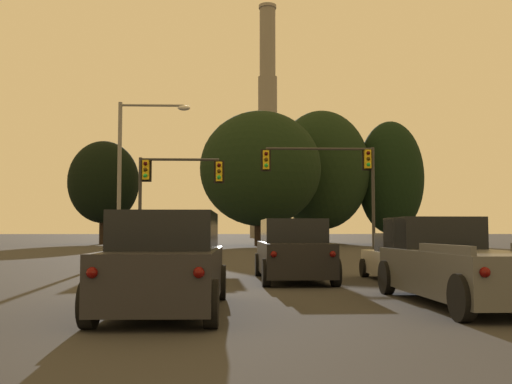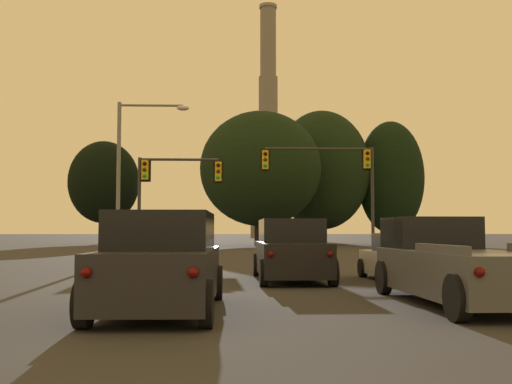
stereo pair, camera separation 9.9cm
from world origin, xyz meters
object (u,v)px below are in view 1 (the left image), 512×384
(pickup_truck_right_lane_third, at_px, (458,265))
(traffic_light_overhead_left, at_px, (169,182))
(hatchback_right_lane_second, at_px, (405,259))
(suv_center_lane_second, at_px, (293,251))
(suv_left_lane_third, at_px, (167,263))
(street_lamp, at_px, (132,161))
(smokestack, at_px, (268,145))
(traffic_light_overhead_right, at_px, (336,172))

(pickup_truck_right_lane_third, bearing_deg, traffic_light_overhead_left, 110.86)
(hatchback_right_lane_second, height_order, suv_center_lane_second, suv_center_lane_second)
(suv_left_lane_third, relative_size, pickup_truck_right_lane_third, 0.89)
(suv_center_lane_second, bearing_deg, street_lamp, 119.31)
(suv_left_lane_third, relative_size, traffic_light_overhead_left, 0.91)
(pickup_truck_right_lane_third, height_order, smokestack, smokestack)
(pickup_truck_right_lane_third, bearing_deg, street_lamp, 117.32)
(traffic_light_overhead_left, distance_m, street_lamp, 2.72)
(traffic_light_overhead_right, relative_size, traffic_light_overhead_left, 1.19)
(suv_left_lane_third, height_order, pickup_truck_right_lane_third, suv_left_lane_third)
(traffic_light_overhead_right, relative_size, smokestack, 0.12)
(suv_left_lane_third, relative_size, traffic_light_overhead_right, 0.76)
(hatchback_right_lane_second, distance_m, street_lamp, 16.62)
(suv_left_lane_third, distance_m, street_lamp, 19.64)
(suv_center_lane_second, relative_size, traffic_light_overhead_right, 0.76)
(smokestack, bearing_deg, suv_left_lane_third, -94.34)
(suv_left_lane_third, height_order, traffic_light_overhead_right, traffic_light_overhead_right)
(street_lamp, bearing_deg, smokestack, 82.71)
(hatchback_right_lane_second, relative_size, traffic_light_overhead_right, 0.63)
(street_lamp, height_order, smokestack, smokestack)
(traffic_light_overhead_left, bearing_deg, traffic_light_overhead_right, 5.99)
(traffic_light_overhead_right, xyz_separation_m, street_lamp, (-10.84, -2.94, 0.22))
(traffic_light_overhead_left, distance_m, smokestack, 100.80)
(suv_center_lane_second, distance_m, traffic_light_overhead_right, 15.93)
(suv_center_lane_second, distance_m, pickup_truck_right_lane_third, 6.46)
(street_lamp, bearing_deg, pickup_truck_right_lane_third, -61.23)
(pickup_truck_right_lane_third, bearing_deg, suv_left_lane_third, -171.54)
(traffic_light_overhead_right, distance_m, street_lamp, 11.23)
(pickup_truck_right_lane_third, distance_m, smokestack, 120.25)
(pickup_truck_right_lane_third, xyz_separation_m, traffic_light_overhead_left, (-8.11, 19.76, 3.34))
(suv_left_lane_third, distance_m, smokestack, 121.56)
(suv_center_lane_second, xyz_separation_m, street_lamp, (-6.90, 11.99, 4.10))
(suv_center_lane_second, xyz_separation_m, traffic_light_overhead_left, (-5.24, 13.97, 3.24))
(pickup_truck_right_lane_third, bearing_deg, hatchback_right_lane_second, 83.59)
(hatchback_right_lane_second, relative_size, smokestack, 0.08)
(traffic_light_overhead_right, height_order, street_lamp, street_lamp)
(hatchback_right_lane_second, bearing_deg, smokestack, 88.18)
(hatchback_right_lane_second, height_order, street_lamp, street_lamp)
(hatchback_right_lane_second, distance_m, pickup_truck_right_lane_third, 5.44)
(hatchback_right_lane_second, xyz_separation_m, traffic_light_overhead_left, (-8.58, 14.34, 3.48))
(pickup_truck_right_lane_third, relative_size, traffic_light_overhead_right, 0.85)
(traffic_light_overhead_left, relative_size, smokestack, 0.10)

